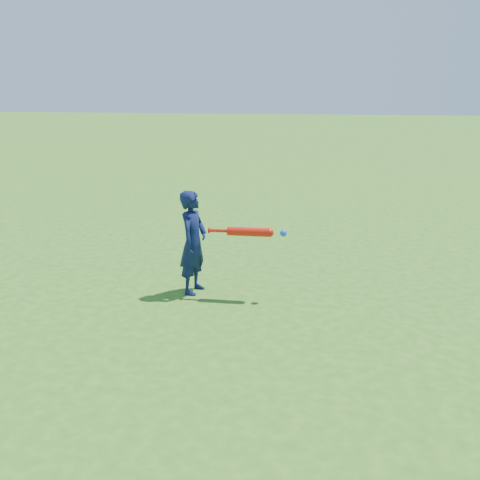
{
  "coord_description": "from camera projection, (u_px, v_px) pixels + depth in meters",
  "views": [
    {
      "loc": [
        1.14,
        -4.81,
        2.13
      ],
      "look_at": [
        0.22,
        0.45,
        0.6
      ],
      "focal_mm": 40.0,
      "sensor_mm": 36.0,
      "label": 1
    }
  ],
  "objects": [
    {
      "name": "ground",
      "position": [
        210.0,
        309.0,
        5.33
      ],
      "size": [
        80.0,
        80.0,
        0.0
      ],
      "primitive_type": "plane",
      "color": "#2C6618",
      "rests_on": "ground"
    },
    {
      "name": "child",
      "position": [
        193.0,
        242.0,
        5.64
      ],
      "size": [
        0.33,
        0.44,
        1.11
      ],
      "primitive_type": "imported",
      "rotation": [
        0.0,
        0.0,
        1.39
      ],
      "color": "#0E1641",
      "rests_on": "ground"
    },
    {
      "name": "bat_swing",
      "position": [
        252.0,
        232.0,
        5.45
      ],
      "size": [
        0.81,
        0.1,
        0.09
      ],
      "rotation": [
        0.0,
        0.0,
        0.02
      ],
      "color": "red",
      "rests_on": "ground"
    }
  ]
}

